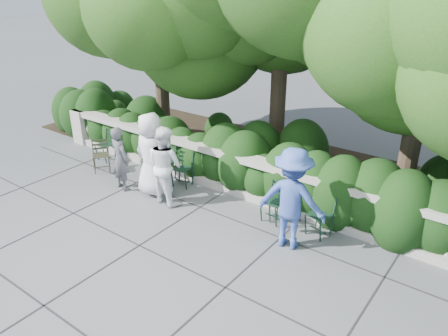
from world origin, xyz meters
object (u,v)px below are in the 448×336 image
Objects in this scene: chair_a at (103,162)px; chair_b at (180,188)px; chair_c at (162,180)px; chair_d at (313,238)px; person_woman_grey at (120,159)px; person_older_blue at (292,199)px; person_casual_man at (165,165)px; person_businessman at (152,155)px; chair_f at (278,225)px; chair_weathered at (103,173)px; chair_e at (269,224)px.

chair_b is at bearing 5.60° from chair_a.
chair_a is at bearing -179.59° from chair_c.
person_woman_grey is at bearing -156.41° from chair_d.
person_older_blue is at bearing -20.54° from chair_b.
chair_c is at bearing -34.24° from person_casual_man.
chair_c is 1.00× the size of chair_d.
chair_a is 0.44× the size of person_businessman.
chair_b and chair_f have the same top height.
chair_c is (-0.63, 0.05, 0.00)m from chair_b.
chair_b is at bearing -18.62° from person_older_blue.
chair_c and chair_weathered have the same top height.
person_older_blue is at bearing -166.95° from person_woman_grey.
person_businessman is at bearing -5.16° from person_casual_man.
chair_a is 5.41m from chair_f.
chair_b is 2.52m from chair_e.
chair_a is 0.55× the size of person_woman_grey.
chair_e is (-0.95, -0.07, 0.00)m from chair_d.
chair_weathered is at bearing -160.75° from chair_c.
chair_d is 3.93m from person_businessman.
person_older_blue reaches higher than person_casual_man.
chair_d is at bearing -161.34° from person_woman_grey.
chair_e is 3.01m from person_businessman.
person_older_blue is (0.51, -0.47, 0.97)m from chair_f.
chair_weathered is (-1.49, -0.61, 0.00)m from chair_c.
chair_d is 0.43× the size of person_older_blue.
person_businessman is at bearing -50.47° from chair_weathered.
chair_a is at bearing 178.83° from chair_f.
person_woman_grey is (1.05, -0.25, 0.76)m from chair_weathered.
person_older_blue reaches higher than chair_a.
person_woman_grey is (-0.44, -0.86, 0.76)m from chair_c.
chair_b is at bearing -166.70° from chair_d.
chair_c is at bearing -107.68° from person_woman_grey.
chair_d is at bearing -1.17° from chair_f.
chair_e is 0.44× the size of person_businessman.
chair_weathered is at bearing -4.16° from person_woman_grey.
chair_b is 2.70m from chair_f.
person_businessman is 0.99× the size of person_older_blue.
person_woman_grey is 0.79× the size of person_older_blue.
chair_a is 6.19m from chair_d.
chair_a is 1.00× the size of chair_d.
person_casual_man is at bearing -84.78° from chair_b.
person_older_blue reaches higher than chair_e.
person_woman_grey is (-1.06, -0.80, 0.76)m from chair_b.
person_businessman reaches higher than chair_weathered.
chair_d and chair_f have the same top height.
chair_d is at bearing 4.25° from chair_a.
chair_weathered is 0.43× the size of person_older_blue.
chair_e is at bearing -45.77° from chair_weathered.
chair_b and chair_c have the same top height.
chair_a and chair_b have the same top height.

